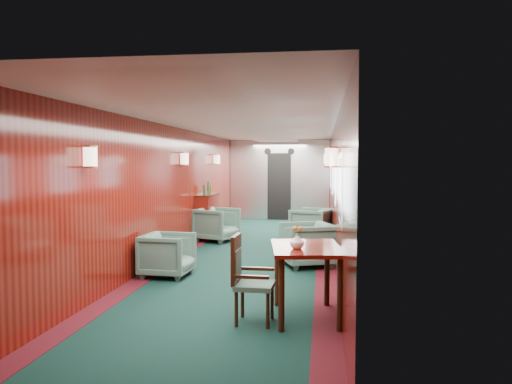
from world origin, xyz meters
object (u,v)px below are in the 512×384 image
(credenza, at_px, (207,215))
(armchair_left_far, at_px, (217,224))
(armchair_left_near, at_px, (168,255))
(armchair_right_far, at_px, (312,225))
(side_chair, at_px, (246,275))
(dining_table, at_px, (306,258))
(armchair_right_near, at_px, (307,244))

(credenza, height_order, armchair_left_far, credenza)
(armchair_left_near, height_order, armchair_right_far, armchair_right_far)
(side_chair, bearing_deg, dining_table, 22.90)
(credenza, bearing_deg, armchair_left_near, -85.49)
(armchair_left_near, distance_m, armchair_right_far, 4.20)
(dining_table, relative_size, credenza, 0.91)
(armchair_left_far, relative_size, armchair_right_far, 1.00)
(armchair_left_near, relative_size, armchair_left_far, 0.90)
(dining_table, bearing_deg, armchair_left_near, 133.23)
(armchair_left_near, distance_m, armchair_right_near, 2.31)
(side_chair, distance_m, armchair_left_far, 5.58)
(armchair_left_near, bearing_deg, side_chair, -138.94)
(dining_table, relative_size, armchair_left_near, 1.60)
(dining_table, xyz_separation_m, armchair_left_far, (-2.12, 5.14, -0.31))
(credenza, xyz_separation_m, armchair_right_far, (2.40, -0.26, -0.15))
(armchair_right_near, bearing_deg, armchair_right_far, 159.51)
(dining_table, height_order, armchair_left_far, dining_table)
(credenza, distance_m, armchair_left_near, 3.92)
(armchair_left_far, relative_size, armchair_right_near, 1.01)
(credenza, xyz_separation_m, armchair_left_near, (0.31, -3.90, -0.18))
(side_chair, relative_size, armchair_right_far, 1.18)
(armchair_right_near, bearing_deg, side_chair, -30.77)
(side_chair, height_order, armchair_left_far, side_chair)
(side_chair, relative_size, armchair_left_far, 1.18)
(dining_table, relative_size, side_chair, 1.22)
(armchair_left_near, bearing_deg, dining_table, -125.25)
(dining_table, xyz_separation_m, armchair_right_far, (-0.06, 5.38, -0.31))
(side_chair, distance_m, armchair_left_near, 2.50)
(side_chair, xyz_separation_m, armchair_right_far, (0.58, 5.62, -0.15))
(dining_table, height_order, side_chair, side_chair)
(armchair_left_far, height_order, armchair_right_far, armchair_left_far)
(dining_table, distance_m, credenza, 6.15)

